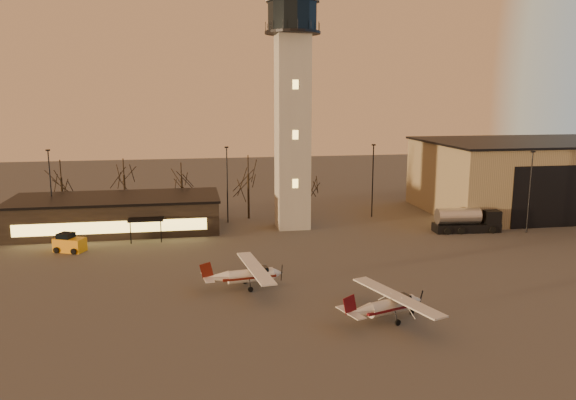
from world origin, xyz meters
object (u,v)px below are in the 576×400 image
at_px(cessna_front, 393,308).
at_px(service_cart, 69,244).
at_px(cessna_rear, 252,277).
at_px(hangar, 531,176).
at_px(control_tower, 293,98).
at_px(terminal, 117,214).
at_px(fuel_truck, 466,222).

bearing_deg(cessna_front, service_cart, 121.07).
xyz_separation_m(cessna_front, cessna_rear, (-9.78, 9.01, 0.01)).
bearing_deg(hangar, control_tower, -173.69).
relative_size(control_tower, cessna_rear, 3.32).
bearing_deg(cessna_rear, hangar, 23.65).
distance_m(terminal, fuel_truck, 43.65).
bearing_deg(control_tower, cessna_front, -86.10).
bearing_deg(hangar, service_cart, -170.04).
relative_size(fuel_truck, service_cart, 2.29).
height_order(hangar, cessna_rear, hangar).
xyz_separation_m(hangar, terminal, (-57.99, -2.00, -3.00)).
height_order(cessna_front, service_cart, cessna_front).
bearing_deg(cessna_rear, control_tower, 63.70).
distance_m(terminal, cessna_rear, 27.82).
xyz_separation_m(terminal, cessna_rear, (14.32, -23.82, -1.24)).
bearing_deg(cessna_front, cessna_rear, 118.85).
relative_size(cessna_front, cessna_rear, 0.98).
relative_size(control_tower, fuel_truck, 3.93).
relative_size(cessna_front, fuel_truck, 1.15).
bearing_deg(cessna_rear, fuel_truck, 21.82).
height_order(control_tower, fuel_truck, control_tower).
xyz_separation_m(control_tower, cessna_rear, (-7.67, -21.84, -15.40)).
bearing_deg(control_tower, fuel_truck, -16.47).
xyz_separation_m(hangar, service_cart, (-62.00, -10.89, -4.38)).
xyz_separation_m(cessna_front, fuel_truck, (18.78, 24.68, 0.28)).
xyz_separation_m(control_tower, fuel_truck, (20.88, -6.17, -15.13)).
relative_size(terminal, cessna_rear, 2.59).
bearing_deg(control_tower, terminal, 174.85).
xyz_separation_m(hangar, cessna_front, (-33.90, -34.82, -4.24)).
bearing_deg(cessna_front, control_tower, 75.39).
relative_size(terminal, cessna_front, 2.65).
height_order(terminal, cessna_rear, terminal).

